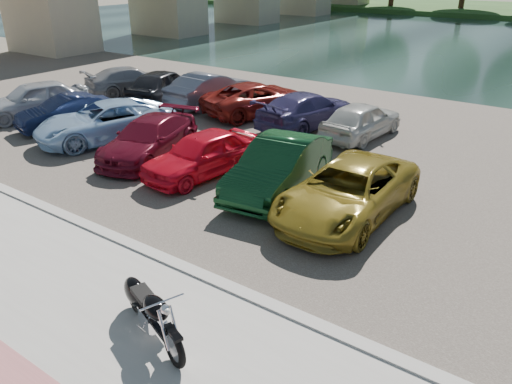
# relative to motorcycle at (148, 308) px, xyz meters

# --- Properties ---
(ground) EXTENTS (200.00, 200.00, 0.00)m
(ground) POSITION_rel_motorcycle_xyz_m (-0.48, -0.20, -0.56)
(ground) COLOR #595447
(ground) RESTS_ON ground
(promenade) EXTENTS (60.00, 6.00, 0.10)m
(promenade) POSITION_rel_motorcycle_xyz_m (-0.48, -1.20, -0.51)
(promenade) COLOR #A09D97
(promenade) RESTS_ON ground
(kerb) EXTENTS (60.00, 0.30, 0.14)m
(kerb) POSITION_rel_motorcycle_xyz_m (-0.48, 1.80, -0.49)
(kerb) COLOR #A09D97
(kerb) RESTS_ON ground
(parking_lot) EXTENTS (60.00, 18.00, 0.04)m
(parking_lot) POSITION_rel_motorcycle_xyz_m (-0.48, 10.80, -0.54)
(parking_lot) COLOR #453E38
(parking_lot) RESTS_ON ground
(motorcycle) EXTENTS (2.24, 1.09, 1.05)m
(motorcycle) POSITION_rel_motorcycle_xyz_m (0.00, 0.00, 0.00)
(motorcycle) COLOR black
(motorcycle) RESTS_ON promenade
(car_0) EXTENTS (3.03, 4.76, 1.51)m
(car_0) POSITION_rel_motorcycle_xyz_m (-13.89, 6.78, 0.23)
(car_0) COLOR #B2B7BF
(car_0) RESTS_ON parking_lot
(car_1) EXTENTS (2.22, 3.98, 1.24)m
(car_1) POSITION_rel_motorcycle_xyz_m (-11.57, 6.67, 0.10)
(car_1) COLOR #111938
(car_1) RESTS_ON parking_lot
(car_2) EXTENTS (3.99, 5.52, 1.39)m
(car_2) POSITION_rel_motorcycle_xyz_m (-9.06, 6.55, 0.18)
(car_2) COLOR #A0C5E9
(car_2) RESTS_ON parking_lot
(car_3) EXTENTS (2.83, 4.76, 1.29)m
(car_3) POSITION_rel_motorcycle_xyz_m (-6.46, 6.20, 0.13)
(car_3) COLOR maroon
(car_3) RESTS_ON parking_lot
(car_4) EXTENTS (2.09, 4.13, 1.35)m
(car_4) POSITION_rel_motorcycle_xyz_m (-3.99, 6.04, 0.15)
(car_4) COLOR red
(car_4) RESTS_ON parking_lot
(car_5) EXTENTS (2.18, 4.71, 1.49)m
(car_5) POSITION_rel_motorcycle_xyz_m (-1.42, 6.40, 0.23)
(car_5) COLOR #103A1C
(car_5) RESTS_ON parking_lot
(car_6) EXTENTS (2.34, 4.99, 1.38)m
(car_6) POSITION_rel_motorcycle_xyz_m (0.84, 6.10, 0.17)
(car_6) COLOR olive
(car_6) RESTS_ON parking_lot
(car_7) EXTENTS (3.19, 4.84, 1.30)m
(car_7) POSITION_rel_motorcycle_xyz_m (-13.85, 12.03, 0.13)
(car_7) COLOR gray
(car_7) RESTS_ON parking_lot
(car_8) EXTENTS (2.76, 4.76, 1.52)m
(car_8) POSITION_rel_motorcycle_xyz_m (-11.39, 11.83, 0.24)
(car_8) COLOR black
(car_8) RESTS_ON parking_lot
(car_9) EXTENTS (1.83, 4.55, 1.47)m
(car_9) POSITION_rel_motorcycle_xyz_m (-9.15, 12.57, 0.21)
(car_9) COLOR slate
(car_9) RESTS_ON parking_lot
(car_10) EXTENTS (3.73, 5.35, 1.36)m
(car_10) POSITION_rel_motorcycle_xyz_m (-6.53, 12.61, 0.16)
(car_10) COLOR maroon
(car_10) RESTS_ON parking_lot
(car_11) EXTENTS (2.74, 5.04, 1.39)m
(car_11) POSITION_rel_motorcycle_xyz_m (-3.84, 12.20, 0.17)
(car_11) COLOR navy
(car_11) RESTS_ON parking_lot
(car_12) EXTENTS (1.95, 4.13, 1.36)m
(car_12) POSITION_rel_motorcycle_xyz_m (-1.54, 12.20, 0.16)
(car_12) COLOR beige
(car_12) RESTS_ON parking_lot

